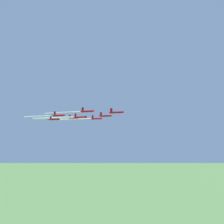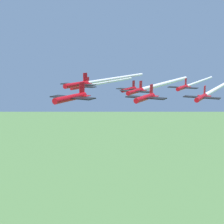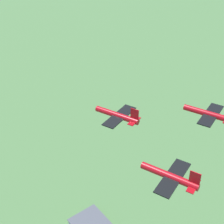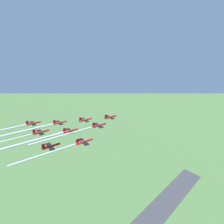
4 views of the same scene
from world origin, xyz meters
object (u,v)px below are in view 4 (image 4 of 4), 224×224
object	(u,v)px
jet_2	(99,125)
jet_8	(50,146)
jet_1	(85,120)
jet_5	(84,141)
jet_4	(70,131)
jet_6	(33,123)
jet_7	(41,132)
jet_0	(110,117)
jet_3	(60,123)

from	to	relation	value
jet_2	jet_8	bearing A→B (deg)	-90.00
jet_1	jet_2	distance (m)	20.13
jet_2	jet_5	size ratio (longest dim) A/B	1.00
jet_4	jet_5	distance (m)	20.00
jet_5	jet_8	size ratio (longest dim) A/B	1.00
jet_1	jet_6	distance (m)	39.45
jet_1	jet_2	size ratio (longest dim) A/B	1.00
jet_4	jet_6	distance (m)	34.47
jet_5	jet_4	bearing A→B (deg)	-180.00
jet_7	jet_8	distance (m)	20.06
jet_0	jet_7	bearing A→B (deg)	-101.09
jet_0	jet_4	bearing A→B (deg)	-90.00
jet_3	jet_0	bearing A→B (deg)	59.53
jet_5	jet_0	bearing A→B (deg)	120.47
jet_8	jet_6	bearing A→B (deg)	-180.00
jet_0	jet_7	xyz separation A→B (m)	(51.36, 7.84, -2.36)
jet_1	jet_3	bearing A→B (deg)	-120.47
jet_4	jet_7	world-z (taller)	jet_4
jet_0	jet_4	size ratio (longest dim) A/B	1.00
jet_2	jet_4	size ratio (longest dim) A/B	1.00
jet_2	jet_7	world-z (taller)	jet_2
jet_3	jet_7	distance (m)	19.73
jet_0	jet_2	size ratio (longest dim) A/B	1.00
jet_1	jet_8	xyz separation A→B (m)	(25.22, 30.31, -2.48)
jet_6	jet_8	world-z (taller)	jet_6
jet_3	jet_5	distance (m)	40.00
jet_4	jet_8	size ratio (longest dim) A/B	1.00
jet_7	jet_5	bearing A→B (deg)	29.54
jet_0	jet_2	world-z (taller)	jet_2
jet_1	jet_8	bearing A→B (deg)	-59.53
jet_2	jet_7	distance (m)	39.56
jet_0	jet_3	distance (m)	39.54
jet_2	jet_7	size ratio (longest dim) A/B	1.00
jet_6	jet_5	bearing A→B (deg)	18.78
jet_2	jet_5	bearing A→B (deg)	-59.53
jet_1	jet_2	world-z (taller)	jet_2
jet_2	jet_4	bearing A→B (deg)	-120.47
jet_6	jet_7	size ratio (longest dim) A/B	1.00
jet_3	jet_4	bearing A→B (deg)	-0.00
jet_6	jet_8	distance (m)	40.01
jet_7	jet_4	bearing A→B (deg)	59.53
jet_1	jet_5	xyz separation A→B (m)	(5.85, 33.97, -0.38)
jet_3	jet_6	bearing A→B (deg)	-120.47
jet_0	jet_6	size ratio (longest dim) A/B	1.00
jet_5	jet_7	xyz separation A→B (m)	(26.14, -22.47, -0.47)
jet_3	jet_5	size ratio (longest dim) A/B	1.00
jet_2	jet_4	distance (m)	19.97
jet_3	jet_6	xyz separation A→B (m)	(19.38, -3.66, 0.30)
jet_6	jet_7	xyz separation A→B (m)	(-6.76, 18.82, 0.28)
jet_1	jet_6	size ratio (longest dim) A/B	1.00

